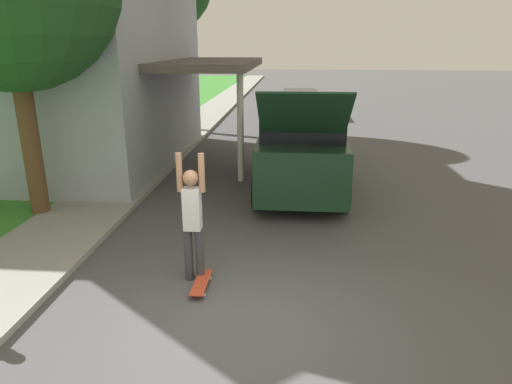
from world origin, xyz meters
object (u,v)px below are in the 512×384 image
car_down_street (300,103)px  suv_parked (301,146)px  skateboard (201,283)px  skateboarder (192,217)px

car_down_street → suv_parked: bearing=-90.4°
suv_parked → skateboard: suv_parked is taller
suv_parked → car_down_street: bearing=89.6°
car_down_street → skateboarder: skateboarder is taller
suv_parked → skateboard: (-1.48, -4.97, -0.99)m
skateboarder → skateboard: size_ratio=2.51×
car_down_street → skateboard: bearing=-95.3°
skateboarder → skateboard: 0.98m
skateboard → suv_parked: bearing=73.5°
car_down_street → skateboard: (-1.56, -16.84, -0.54)m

